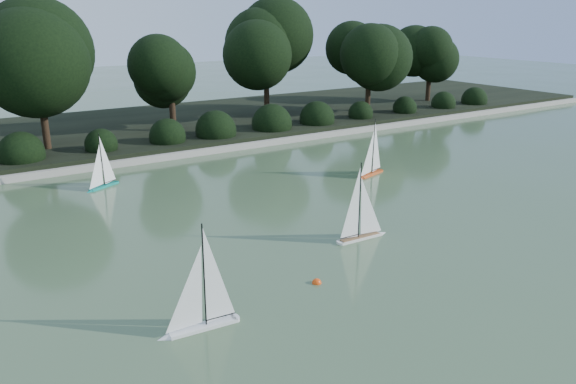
{
  "coord_description": "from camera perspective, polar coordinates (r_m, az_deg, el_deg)",
  "views": [
    {
      "loc": [
        -5.76,
        -5.92,
        3.96
      ],
      "look_at": [
        -0.18,
        2.67,
        0.7
      ],
      "focal_mm": 35.0,
      "sensor_mm": 36.0,
      "label": 1
    }
  ],
  "objects": [
    {
      "name": "race_buoy",
      "position": [
        8.77,
        2.93,
        -9.22
      ],
      "size": [
        0.15,
        0.15,
        0.15
      ],
      "primitive_type": "sphere",
      "color": "#EE440C",
      "rests_on": "ground"
    },
    {
      "name": "tree_line",
      "position": [
        18.76,
        -11.35,
        13.28
      ],
      "size": [
        26.31,
        3.93,
        4.39
      ],
      "color": "black",
      "rests_on": "ground"
    },
    {
      "name": "sailboat_white_b",
      "position": [
        10.42,
        7.74,
        -3.43
      ],
      "size": [
        1.14,
        0.21,
        1.55
      ],
      "color": "silver",
      "rests_on": "ground"
    },
    {
      "name": "pond_coping",
      "position": [
        16.46,
        -11.59,
        3.68
      ],
      "size": [
        40.0,
        0.35,
        0.18
      ],
      "primitive_type": "cube",
      "color": "gray",
      "rests_on": "ground"
    },
    {
      "name": "sailboat_orange",
      "position": [
        14.49,
        8.29,
        2.59
      ],
      "size": [
        1.11,
        0.49,
        1.54
      ],
      "color": "#DD5520",
      "rests_on": "ground"
    },
    {
      "name": "sailboat_teal",
      "position": [
        14.04,
        -18.49,
        1.25
      ],
      "size": [
        0.94,
        0.6,
        1.37
      ],
      "color": "#0E8373",
      "rests_on": "ground"
    },
    {
      "name": "far_bank",
      "position": [
        20.14,
        -15.87,
        6.07
      ],
      "size": [
        40.0,
        8.0,
        0.3
      ],
      "primitive_type": "cube",
      "color": "black",
      "rests_on": "ground"
    },
    {
      "name": "sailboat_white_a",
      "position": [
        7.55,
        -9.32,
        -12.06
      ],
      "size": [
        1.15,
        0.26,
        1.57
      ],
      "color": "silver",
      "rests_on": "ground"
    },
    {
      "name": "shrub_hedge",
      "position": [
        17.2,
        -12.78,
        5.43
      ],
      "size": [
        29.1,
        1.1,
        1.1
      ],
      "color": "black",
      "rests_on": "ground"
    },
    {
      "name": "ground",
      "position": [
        9.16,
        10.2,
        -8.26
      ],
      "size": [
        80.0,
        80.0,
        0.0
      ],
      "primitive_type": "plane",
      "color": "#375030",
      "rests_on": "ground"
    }
  ]
}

